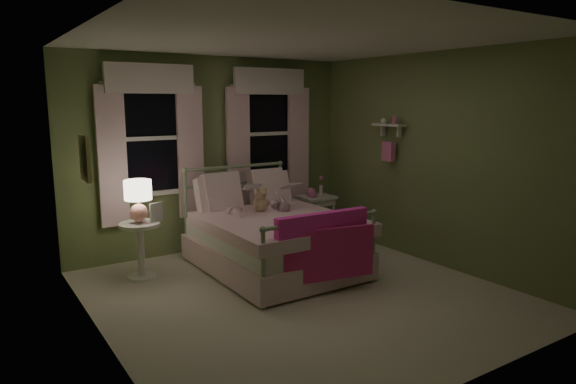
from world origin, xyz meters
TOP-DOWN VIEW (x-y plane):
  - room_shell at (0.00, 0.00)m, footprint 4.20×4.20m
  - bed at (0.18, 0.85)m, footprint 1.58×2.04m
  - pink_throw at (0.18, -0.17)m, footprint 1.10×0.26m
  - child_left at (-0.10, 1.27)m, footprint 0.32×0.25m
  - child_right at (0.46, 1.27)m, footprint 0.42×0.35m
  - book_left at (-0.10, 1.02)m, footprint 0.23×0.18m
  - book_right at (0.46, 1.02)m, footprint 0.20×0.13m
  - teddy_bear at (0.18, 1.12)m, footprint 0.24×0.20m
  - nightstand_left at (-1.25, 1.40)m, footprint 0.46×0.46m
  - table_lamp at (-1.25, 1.40)m, footprint 0.30×0.30m
  - book_nightstand at (-1.15, 1.32)m, footprint 0.20×0.25m
  - nightstand_right at (1.43, 1.66)m, footprint 0.50×0.40m
  - pink_toy at (1.33, 1.65)m, footprint 0.14×0.20m
  - bud_vase at (1.55, 1.71)m, footprint 0.06×0.06m
  - window_left at (-0.85, 2.03)m, footprint 1.34×0.13m
  - window_right at (0.85, 2.03)m, footprint 1.34×0.13m
  - wall_shelf at (1.90, 0.70)m, footprint 0.15×0.50m
  - framed_picture at (-1.95, 0.60)m, footprint 0.03×0.32m

SIDE VIEW (x-z plane):
  - bed at x=0.18m, z-range -0.21..0.98m
  - nightstand_left at x=-1.25m, z-range 0.09..0.74m
  - nightstand_right at x=1.43m, z-range 0.23..0.87m
  - pink_throw at x=0.18m, z-range 0.26..0.96m
  - book_nightstand at x=-1.15m, z-range 0.65..0.67m
  - pink_toy at x=1.33m, z-range 0.64..0.78m
  - bud_vase at x=1.55m, z-range 0.65..0.93m
  - teddy_bear at x=0.18m, z-range 0.63..0.95m
  - book_right at x=0.46m, z-range 0.79..1.05m
  - child_right at x=0.46m, z-range 0.57..1.34m
  - table_lamp at x=-1.25m, z-range 0.72..1.19m
  - child_left at x=-0.10m, z-range 0.57..1.34m
  - book_left at x=-0.10m, z-range 0.83..1.09m
  - room_shell at x=0.00m, z-range -0.80..3.40m
  - framed_picture at x=-1.95m, z-range 1.29..1.71m
  - wall_shelf at x=1.90m, z-range 1.22..1.82m
  - window_left at x=-0.85m, z-range 0.64..2.60m
  - window_right at x=0.85m, z-range 0.64..2.60m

